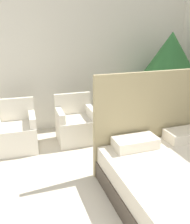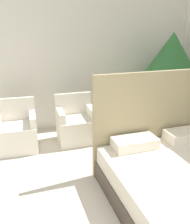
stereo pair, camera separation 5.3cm
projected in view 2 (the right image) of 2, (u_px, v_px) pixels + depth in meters
name	position (u px, v px, depth m)	size (l,w,h in m)	color
wall_back	(51.00, 55.00, 4.63)	(10.00, 0.06, 2.90)	silver
armchair_near_window_left	(17.00, 134.00, 4.13)	(0.68, 0.60, 0.83)	silver
armchair_near_window_right	(76.00, 126.00, 4.43)	(0.67, 0.59, 0.83)	silver
potted_palm	(171.00, 64.00, 4.61)	(1.31, 1.31, 1.87)	#38281E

